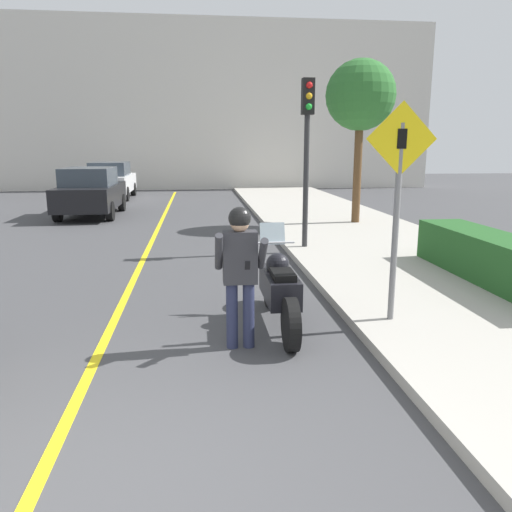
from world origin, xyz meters
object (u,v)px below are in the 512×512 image
motorcycle (279,289)px  parked_car_white (111,180)px  street_tree (361,97)px  parked_car_black (91,192)px  traffic_light (307,132)px  crossing_sign (398,192)px  person_biker (240,263)px

motorcycle → parked_car_white: (-5.07, 17.67, 0.34)m
street_tree → parked_car_black: size_ratio=1.12×
street_tree → parked_car_black: street_tree is taller
traffic_light → street_tree: 4.40m
crossing_sign → motorcycle: bearing=168.4°
crossing_sign → traffic_light: size_ratio=0.76×
street_tree → crossing_sign: bearing=-104.6°
street_tree → traffic_light: bearing=-123.2°
person_biker → crossing_sign: bearing=11.2°
street_tree → parked_car_black: (-8.44, 3.28, -2.94)m
motorcycle → street_tree: bearing=65.9°
motorcycle → person_biker: size_ratio=1.38×
crossing_sign → parked_car_black: size_ratio=0.67×
traffic_light → person_biker: bearing=-109.8°
person_biker → street_tree: (4.28, 8.95, 2.75)m
traffic_light → parked_car_black: 9.36m
parked_car_white → motorcycle: bearing=-74.0°
person_biker → crossing_sign: 2.22m
person_biker → parked_car_black: size_ratio=0.41×
motorcycle → parked_car_black: size_ratio=0.56×
motorcycle → parked_car_white: 18.38m
person_biker → parked_car_white: 18.91m
motorcycle → person_biker: 1.06m
person_biker → parked_car_black: person_biker is taller
traffic_light → parked_car_white: size_ratio=0.88×
motorcycle → street_tree: street_tree is taller
traffic_light → parked_car_black: size_ratio=0.88×
street_tree → parked_car_white: 13.19m
crossing_sign → parked_car_black: (-6.21, 11.82, -0.96)m
motorcycle → parked_car_white: size_ratio=0.56×
motorcycle → parked_car_black: 12.47m
traffic_light → street_tree: street_tree is taller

